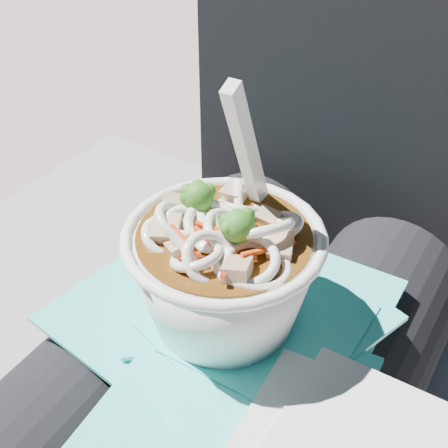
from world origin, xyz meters
The scene contains 5 objects.
lap centered at (0.00, 0.00, 0.53)m, with size 0.32×0.48×0.15m.
person_body centered at (0.00, 0.09, 0.56)m, with size 0.34×0.94×1.00m.
plastic_bag centered at (0.01, 0.00, 0.62)m, with size 0.29×0.30×0.02m.
napkins centered at (0.13, -0.06, 0.63)m, with size 0.14×0.14×0.01m.
udon_bowl centered at (0.00, 0.00, 0.68)m, with size 0.20×0.20×0.20m.
Camera 1 is at (0.19, -0.31, 1.00)m, focal length 50.00 mm.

